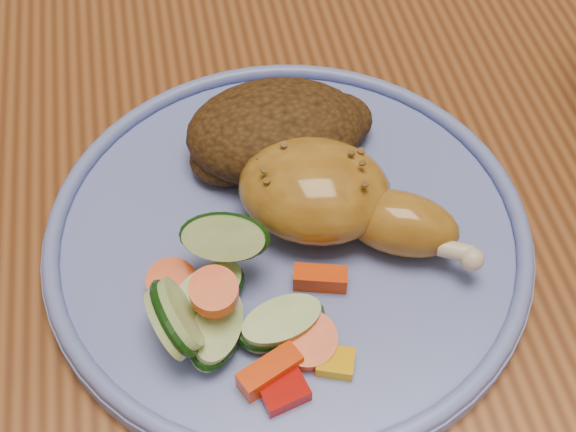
{
  "coord_description": "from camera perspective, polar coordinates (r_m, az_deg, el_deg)",
  "views": [
    {
      "loc": [
        -0.14,
        -0.34,
        1.14
      ],
      "look_at": [
        -0.09,
        -0.06,
        0.78
      ],
      "focal_mm": 50.0,
      "sensor_mm": 36.0,
      "label": 1
    }
  ],
  "objects": [
    {
      "name": "rice_pilaf",
      "position": [
        0.5,
        -0.64,
        6.02
      ],
      "size": [
        0.12,
        0.08,
        0.05
      ],
      "color": "#432A10",
      "rests_on": "plate"
    },
    {
      "name": "dining_table",
      "position": [
        0.6,
        7.21,
        -0.76
      ],
      "size": [
        0.9,
        1.4,
        0.75
      ],
      "color": "brown",
      "rests_on": "ground"
    },
    {
      "name": "plate",
      "position": [
        0.48,
        0.0,
        -1.55
      ],
      "size": [
        0.29,
        0.29,
        0.01
      ],
      "primitive_type": "cylinder",
      "color": "#6375C4",
      "rests_on": "dining_table"
    },
    {
      "name": "vegetable_pile",
      "position": [
        0.43,
        -4.17,
        -6.37
      ],
      "size": [
        0.12,
        0.12,
        0.06
      ],
      "color": "#A50A05",
      "rests_on": "plate"
    },
    {
      "name": "chicken_leg",
      "position": [
        0.46,
        3.36,
        1.29
      ],
      "size": [
        0.14,
        0.12,
        0.05
      ],
      "color": "#AB7623",
      "rests_on": "plate"
    },
    {
      "name": "plate_rim",
      "position": [
        0.47,
        0.0,
        -0.75
      ],
      "size": [
        0.29,
        0.29,
        0.01
      ],
      "primitive_type": "torus",
      "color": "#6375C4",
      "rests_on": "plate"
    }
  ]
}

